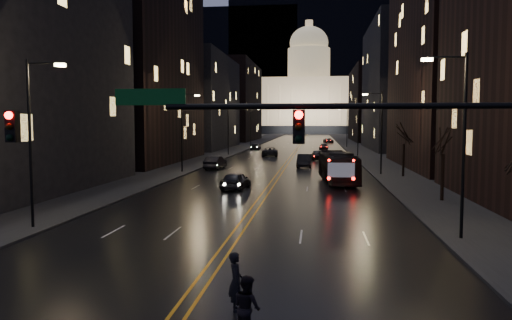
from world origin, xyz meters
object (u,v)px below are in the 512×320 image
(bus, at_px, (338,167))
(oncoming_car_a, at_px, (236,181))
(oncoming_car_b, at_px, (215,163))
(receding_car_a, at_px, (304,161))
(pedestrian_a, at_px, (236,282))
(pedestrian_b, at_px, (247,307))
(traffic_signal, at_px, (382,144))

(bus, relative_size, oncoming_car_a, 2.36)
(oncoming_car_b, xyz_separation_m, receding_car_a, (10.76, 3.68, 0.04))
(pedestrian_a, height_order, pedestrian_b, pedestrian_a)
(traffic_signal, relative_size, bus, 1.63)
(bus, distance_m, oncoming_car_b, 18.79)
(receding_car_a, bearing_deg, pedestrian_a, -90.60)
(oncoming_car_a, height_order, pedestrian_a, pedestrian_a)
(oncoming_car_a, bearing_deg, traffic_signal, 114.65)
(receding_car_a, bearing_deg, oncoming_car_a, -103.33)
(oncoming_car_a, height_order, oncoming_car_b, oncoming_car_b)
(oncoming_car_a, bearing_deg, receding_car_a, -96.99)
(bus, height_order, oncoming_car_b, bus)
(bus, height_order, receding_car_a, bus)
(traffic_signal, distance_m, oncoming_car_a, 28.69)
(traffic_signal, relative_size, oncoming_car_b, 3.55)
(oncoming_car_a, relative_size, receding_car_a, 0.88)
(traffic_signal, distance_m, pedestrian_a, 6.00)
(oncoming_car_b, relative_size, pedestrian_a, 2.68)
(pedestrian_a, bearing_deg, bus, -22.20)
(traffic_signal, relative_size, pedestrian_a, 9.53)
(oncoming_car_b, height_order, pedestrian_a, pedestrian_a)
(oncoming_car_b, distance_m, pedestrian_a, 46.08)
(traffic_signal, xyz_separation_m, pedestrian_a, (-4.29, -0.08, -4.20))
(traffic_signal, height_order, pedestrian_b, traffic_signal)
(oncoming_car_b, bearing_deg, pedestrian_b, 107.04)
(bus, distance_m, pedestrian_a, 33.13)
(oncoming_car_a, height_order, pedestrian_b, pedestrian_b)
(pedestrian_b, bearing_deg, bus, -49.39)
(oncoming_car_b, xyz_separation_m, pedestrian_a, (9.80, -45.03, 0.11))
(bus, relative_size, pedestrian_a, 5.86)
(traffic_signal, distance_m, pedestrian_b, 5.96)
(traffic_signal, height_order, bus, traffic_signal)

